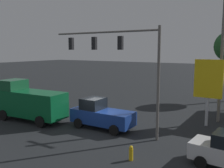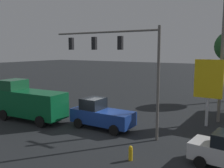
{
  "view_description": "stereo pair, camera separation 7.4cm",
  "coord_description": "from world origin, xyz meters",
  "px_view_note": "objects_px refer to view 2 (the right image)",
  "views": [
    {
      "loc": [
        -11.11,
        15.66,
        6.33
      ],
      "look_at": [
        0.0,
        -2.0,
        3.45
      ],
      "focal_mm": 40.0,
      "sensor_mm": 36.0,
      "label": 1
    },
    {
      "loc": [
        -11.17,
        15.62,
        6.33
      ],
      "look_at": [
        0.0,
        -2.0,
        3.45
      ],
      "focal_mm": 40.0,
      "sensor_mm": 36.0,
      "label": 2
    }
  ],
  "objects_px": {
    "traffic_signal_assembly": "(117,54)",
    "price_sign": "(208,81)",
    "utility_pole": "(222,52)",
    "delivery_truck": "(29,102)",
    "fire_hydrant": "(131,153)",
    "pickup_parked": "(101,114)"
  },
  "relations": [
    {
      "from": "traffic_signal_assembly",
      "to": "pickup_parked",
      "type": "height_order",
      "value": "traffic_signal_assembly"
    },
    {
      "from": "traffic_signal_assembly",
      "to": "utility_pole",
      "type": "height_order",
      "value": "utility_pole"
    },
    {
      "from": "traffic_signal_assembly",
      "to": "price_sign",
      "type": "relative_size",
      "value": 1.67
    },
    {
      "from": "traffic_signal_assembly",
      "to": "pickup_parked",
      "type": "relative_size",
      "value": 1.77
    },
    {
      "from": "utility_pole",
      "to": "fire_hydrant",
      "type": "bearing_deg",
      "value": 75.35
    },
    {
      "from": "price_sign",
      "to": "fire_hydrant",
      "type": "xyz_separation_m",
      "value": [
        2.24,
        9.19,
        -3.35
      ]
    },
    {
      "from": "price_sign",
      "to": "delivery_truck",
      "type": "xyz_separation_m",
      "value": [
        13.88,
        6.75,
        -2.09
      ]
    },
    {
      "from": "utility_pole",
      "to": "delivery_truck",
      "type": "distance_m",
      "value": 17.41
    },
    {
      "from": "delivery_truck",
      "to": "pickup_parked",
      "type": "bearing_deg",
      "value": -170.56
    },
    {
      "from": "utility_pole",
      "to": "traffic_signal_assembly",
      "type": "bearing_deg",
      "value": 49.03
    },
    {
      "from": "price_sign",
      "to": "delivery_truck",
      "type": "relative_size",
      "value": 0.8
    },
    {
      "from": "traffic_signal_assembly",
      "to": "pickup_parked",
      "type": "bearing_deg",
      "value": -5.82
    },
    {
      "from": "traffic_signal_assembly",
      "to": "fire_hydrant",
      "type": "distance_m",
      "value": 7.52
    },
    {
      "from": "price_sign",
      "to": "delivery_truck",
      "type": "height_order",
      "value": "price_sign"
    },
    {
      "from": "price_sign",
      "to": "fire_hydrant",
      "type": "bearing_deg",
      "value": 76.28
    },
    {
      "from": "utility_pole",
      "to": "pickup_parked",
      "type": "relative_size",
      "value": 2.22
    },
    {
      "from": "traffic_signal_assembly",
      "to": "price_sign",
      "type": "height_order",
      "value": "traffic_signal_assembly"
    },
    {
      "from": "traffic_signal_assembly",
      "to": "utility_pole",
      "type": "distance_m",
      "value": 9.41
    },
    {
      "from": "pickup_parked",
      "to": "delivery_truck",
      "type": "bearing_deg",
      "value": 12.78
    },
    {
      "from": "delivery_truck",
      "to": "fire_hydrant",
      "type": "relative_size",
      "value": 7.89
    },
    {
      "from": "traffic_signal_assembly",
      "to": "pickup_parked",
      "type": "distance_m",
      "value": 5.12
    },
    {
      "from": "traffic_signal_assembly",
      "to": "fire_hydrant",
      "type": "relative_size",
      "value": 10.49
    }
  ]
}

